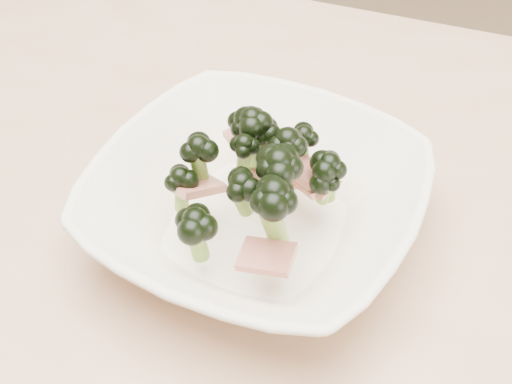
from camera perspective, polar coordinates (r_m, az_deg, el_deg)
dining_table at (r=0.75m, az=-6.69°, el=-5.84°), size 1.20×0.80×0.75m
broccoli_dish at (r=0.61m, az=0.03°, el=-0.70°), size 0.31×0.31×0.12m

